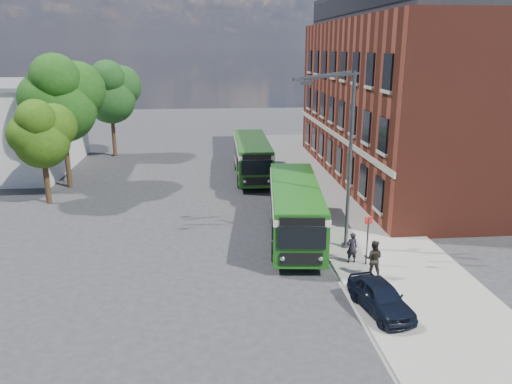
{
  "coord_description": "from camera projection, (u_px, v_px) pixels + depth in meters",
  "views": [
    {
      "loc": [
        -1.66,
        -25.4,
        10.09
      ],
      "look_at": [
        0.89,
        1.49,
        2.2
      ],
      "focal_mm": 35.0,
      "sensor_mm": 36.0,
      "label": 1
    }
  ],
  "objects": [
    {
      "name": "tree_mid",
      "position": [
        62.0,
        98.0,
        35.46
      ],
      "size": [
        5.75,
        5.47,
        9.71
      ],
      "color": "#322012",
      "rests_on": "ground"
    },
    {
      "name": "bus_front",
      "position": [
        295.0,
        206.0,
        26.94
      ],
      "size": [
        3.64,
        10.4,
        3.02
      ],
      "color": "#1B5A16",
      "rests_on": "ground"
    },
    {
      "name": "brick_office",
      "position": [
        414.0,
        89.0,
        38.04
      ],
      "size": [
        12.1,
        26.0,
        14.2
      ],
      "color": "maroon",
      "rests_on": "ground"
    },
    {
      "name": "street_lamp",
      "position": [
        343.0,
        159.0,
        24.44
      ],
      "size": [
        2.96,
        2.38,
        9.0
      ],
      "color": "#3B3E41",
      "rests_on": "ground"
    },
    {
      "name": "pedestrian_b",
      "position": [
        373.0,
        259.0,
        22.21
      ],
      "size": [
        1.01,
        0.9,
        1.72
      ],
      "primitive_type": "imported",
      "rotation": [
        0.0,
        0.0,
        2.78
      ],
      "color": "black",
      "rests_on": "pavement"
    },
    {
      "name": "tree_left",
      "position": [
        42.0,
        133.0,
        32.09
      ],
      "size": [
        4.13,
        3.93,
        6.98
      ],
      "color": "#322012",
      "rests_on": "ground"
    },
    {
      "name": "parked_car",
      "position": [
        381.0,
        297.0,
        19.35
      ],
      "size": [
        2.07,
        3.76,
        1.21
      ],
      "primitive_type": "imported",
      "rotation": [
        0.0,
        0.0,
        0.19
      ],
      "color": "black",
      "rests_on": "pavement"
    },
    {
      "name": "bus_rear",
      "position": [
        252.0,
        154.0,
        39.81
      ],
      "size": [
        2.8,
        10.43,
        3.02
      ],
      "color": "#225B17",
      "rests_on": "ground"
    },
    {
      "name": "kerb_line",
      "position": [
        290.0,
        195.0,
        35.26
      ],
      "size": [
        0.12,
        48.0,
        0.01
      ],
      "primitive_type": "cube",
      "color": "beige",
      "rests_on": "ground"
    },
    {
      "name": "pavement",
      "position": [
        333.0,
        193.0,
        35.51
      ],
      "size": [
        6.0,
        48.0,
        0.15
      ],
      "primitive_type": "cube",
      "color": "gray",
      "rests_on": "ground"
    },
    {
      "name": "white_building",
      "position": [
        14.0,
        126.0,
        41.8
      ],
      "size": [
        9.4,
        13.4,
        7.3
      ],
      "color": "silver",
      "rests_on": "ground"
    },
    {
      "name": "bus_stop_sign",
      "position": [
        368.0,
        237.0,
        23.33
      ],
      "size": [
        0.35,
        0.08,
        2.52
      ],
      "color": "#3B3E41",
      "rests_on": "ground"
    },
    {
      "name": "ground",
      "position": [
        242.0,
        239.0,
        27.26
      ],
      "size": [
        120.0,
        120.0,
        0.0
      ],
      "primitive_type": "plane",
      "color": "#2B2B2E",
      "rests_on": "ground"
    },
    {
      "name": "flagpole",
      "position": [
        64.0,
        118.0,
        37.17
      ],
      "size": [
        0.95,
        0.1,
        9.0
      ],
      "color": "#3B3E41",
      "rests_on": "ground"
    },
    {
      "name": "tree_right",
      "position": [
        111.0,
        92.0,
        46.07
      ],
      "size": [
        5.33,
        5.06,
        8.99
      ],
      "color": "#322012",
      "rests_on": "ground"
    },
    {
      "name": "pedestrian_a",
      "position": [
        352.0,
        248.0,
        23.67
      ],
      "size": [
        0.59,
        0.43,
        1.52
      ],
      "primitive_type": "imported",
      "rotation": [
        0.0,
        0.0,
        3.26
      ],
      "color": "black",
      "rests_on": "pavement"
    }
  ]
}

